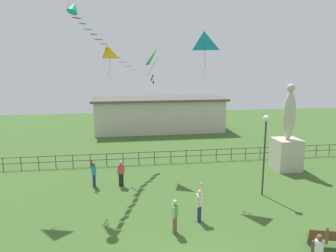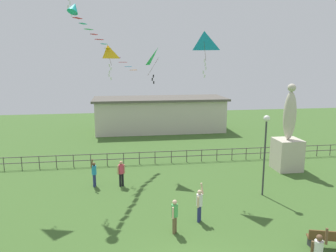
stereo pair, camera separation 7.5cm
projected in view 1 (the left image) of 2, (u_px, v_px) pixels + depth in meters
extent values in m
cube|color=beige|center=(286.00, 154.00, 23.46)|extent=(1.76, 1.76, 2.23)
ellipsoid|color=beige|center=(289.00, 116.00, 22.91)|extent=(0.90, 0.76, 3.39)
sphere|color=beige|center=(291.00, 88.00, 22.54)|extent=(0.56, 0.56, 0.56)
cylinder|color=#38383D|center=(264.00, 159.00, 18.68)|extent=(0.10, 0.10, 4.37)
sphere|color=white|center=(266.00, 118.00, 18.23)|extent=(0.36, 0.36, 0.36)
cube|color=brown|center=(326.00, 237.00, 13.62)|extent=(1.55, 0.83, 0.06)
cube|color=brown|center=(328.00, 235.00, 13.40)|extent=(1.45, 0.50, 0.36)
cube|color=#333338|center=(311.00, 241.00, 13.75)|extent=(0.08, 0.36, 0.45)
cylinder|color=navy|center=(200.00, 213.00, 15.94)|extent=(0.14, 0.14, 0.82)
cylinder|color=navy|center=(199.00, 214.00, 15.79)|extent=(0.14, 0.14, 0.82)
cylinder|color=white|center=(200.00, 200.00, 15.73)|extent=(0.30, 0.30, 0.58)
sphere|color=beige|center=(200.00, 192.00, 15.65)|extent=(0.22, 0.22, 0.22)
cylinder|color=beige|center=(202.00, 189.00, 15.79)|extent=(0.20, 0.17, 0.56)
cylinder|color=beige|center=(198.00, 202.00, 15.56)|extent=(0.09, 0.09, 0.55)
cylinder|color=brown|center=(174.00, 225.00, 14.72)|extent=(0.14, 0.14, 0.81)
cylinder|color=brown|center=(175.00, 224.00, 14.86)|extent=(0.14, 0.14, 0.81)
cylinder|color=#4CB259|center=(175.00, 210.00, 14.66)|extent=(0.29, 0.29, 0.57)
sphere|color=beige|center=(175.00, 202.00, 14.58)|extent=(0.22, 0.22, 0.22)
cylinder|color=beige|center=(173.00, 213.00, 14.49)|extent=(0.09, 0.09, 0.54)
cylinder|color=beige|center=(177.00, 209.00, 14.84)|extent=(0.09, 0.09, 0.54)
cylinder|color=navy|center=(94.00, 181.00, 20.21)|extent=(0.13, 0.13, 0.78)
cylinder|color=navy|center=(95.00, 180.00, 20.36)|extent=(0.13, 0.13, 0.78)
cylinder|color=#268CBF|center=(94.00, 170.00, 20.16)|extent=(0.29, 0.29, 0.56)
sphere|color=brown|center=(93.00, 164.00, 20.08)|extent=(0.21, 0.21, 0.21)
cylinder|color=brown|center=(91.00, 163.00, 19.88)|extent=(0.21, 0.14, 0.53)
cylinder|color=brown|center=(95.00, 170.00, 20.35)|extent=(0.09, 0.09, 0.53)
cylinder|color=white|center=(319.00, 248.00, 11.59)|extent=(0.31, 0.31, 0.60)
sphere|color=brown|center=(320.00, 237.00, 11.51)|extent=(0.23, 0.23, 0.23)
cylinder|color=brown|center=(327.00, 236.00, 11.38)|extent=(0.16, 0.20, 0.58)
cylinder|color=brown|center=(312.00, 248.00, 11.66)|extent=(0.09, 0.09, 0.57)
cylinder|color=black|center=(120.00, 180.00, 20.30)|extent=(0.14, 0.14, 0.82)
cylinder|color=black|center=(122.00, 180.00, 20.38)|extent=(0.14, 0.14, 0.82)
cylinder|color=#D83F59|center=(121.00, 169.00, 20.20)|extent=(0.30, 0.30, 0.58)
sphere|color=tan|center=(121.00, 163.00, 20.12)|extent=(0.22, 0.22, 0.22)
cylinder|color=tan|center=(118.00, 170.00, 20.11)|extent=(0.09, 0.09, 0.55)
cylinder|color=tan|center=(124.00, 169.00, 20.31)|extent=(0.09, 0.09, 0.55)
pyramid|color=#1EB759|center=(158.00, 58.00, 22.46)|extent=(1.02, 1.00, 1.22)
cylinder|color=#4C381E|center=(153.00, 67.00, 22.66)|extent=(0.75, 0.30, 1.23)
cube|color=black|center=(153.00, 76.00, 22.79)|extent=(0.10, 0.03, 0.20)
cube|color=black|center=(152.00, 79.00, 22.78)|extent=(0.09, 0.05, 0.20)
cube|color=black|center=(153.00, 82.00, 22.89)|extent=(0.08, 0.01, 0.20)
pyramid|color=yellow|center=(107.00, 52.00, 22.19)|extent=(1.08, 1.06, 0.91)
cylinder|color=#4C381E|center=(109.00, 59.00, 22.18)|extent=(0.27, 0.27, 0.91)
cube|color=white|center=(109.00, 66.00, 22.23)|extent=(0.09, 0.03, 0.20)
cube|color=white|center=(110.00, 69.00, 22.34)|extent=(0.12, 0.03, 0.21)
cube|color=white|center=(109.00, 72.00, 22.31)|extent=(0.10, 0.03, 0.20)
cube|color=white|center=(108.00, 75.00, 22.33)|extent=(0.10, 0.03, 0.21)
cube|color=white|center=(111.00, 79.00, 22.46)|extent=(0.11, 0.01, 0.21)
pyramid|color=#198CD1|center=(204.00, 42.00, 18.59)|extent=(1.31, 1.05, 1.06)
cylinder|color=#4C381E|center=(205.00, 51.00, 18.95)|extent=(0.28, 0.51, 1.06)
cube|color=white|center=(204.00, 61.00, 19.06)|extent=(0.10, 0.03, 0.21)
cube|color=white|center=(205.00, 65.00, 19.12)|extent=(0.11, 0.04, 0.21)
cube|color=white|center=(206.00, 68.00, 19.20)|extent=(0.10, 0.02, 0.20)
cube|color=white|center=(203.00, 72.00, 19.13)|extent=(0.10, 0.01, 0.20)
cube|color=white|center=(204.00, 76.00, 19.23)|extent=(0.11, 0.04, 0.21)
cube|color=white|center=(69.00, 3.00, 19.34)|extent=(0.08, 0.04, 0.20)
cube|color=white|center=(68.00, 7.00, 19.31)|extent=(0.08, 0.05, 0.20)
cube|color=white|center=(69.00, 11.00, 19.40)|extent=(0.11, 0.03, 0.21)
cube|color=white|center=(71.00, 15.00, 19.49)|extent=(0.11, 0.02, 0.21)
cone|color=#19B2B2|center=(73.00, 8.00, 17.73)|extent=(0.95, 0.99, 0.77)
cube|color=red|center=(77.00, 18.00, 18.12)|extent=(0.48, 0.66, 0.03)
cube|color=#19B2B2|center=(83.00, 24.00, 18.74)|extent=(0.42, 0.66, 0.03)
cube|color=#1EB759|center=(88.00, 29.00, 19.37)|extent=(0.53, 0.65, 0.03)
cube|color=red|center=(94.00, 34.00, 19.98)|extent=(0.43, 0.66, 0.03)
cube|color=red|center=(99.00, 39.00, 20.60)|extent=(0.53, 0.64, 0.03)
cube|color=#19B2B2|center=(104.00, 44.00, 21.22)|extent=(0.43, 0.66, 0.03)
cube|color=yellow|center=(107.00, 48.00, 21.86)|extent=(0.45, 0.66, 0.03)
cube|color=#B22DB2|center=(111.00, 53.00, 22.49)|extent=(0.49, 0.65, 0.03)
cube|color=#B22DB2|center=(116.00, 58.00, 23.10)|extent=(0.56, 0.63, 0.03)
cube|color=red|center=(122.00, 62.00, 23.65)|extent=(0.62, 0.58, 0.03)
cube|color=#198CD1|center=(128.00, 67.00, 24.22)|extent=(0.55, 0.64, 0.03)
cube|color=orange|center=(133.00, 70.00, 24.78)|extent=(0.59, 0.61, 0.03)
cylinder|color=#4C4742|center=(3.00, 164.00, 23.29)|extent=(0.06, 0.06, 0.95)
cylinder|color=#4C4742|center=(21.00, 163.00, 23.46)|extent=(0.06, 0.06, 0.95)
cylinder|color=#4C4742|center=(38.00, 162.00, 23.64)|extent=(0.06, 0.06, 0.95)
cylinder|color=#4C4742|center=(56.00, 162.00, 23.82)|extent=(0.06, 0.06, 0.95)
cylinder|color=#4C4742|center=(73.00, 161.00, 23.99)|extent=(0.06, 0.06, 0.95)
cylinder|color=#4C4742|center=(90.00, 160.00, 24.18)|extent=(0.06, 0.06, 0.95)
cylinder|color=#4C4742|center=(107.00, 160.00, 24.35)|extent=(0.06, 0.06, 0.95)
cylinder|color=#4C4742|center=(123.00, 159.00, 24.53)|extent=(0.06, 0.06, 0.95)
cylinder|color=#4C4742|center=(139.00, 158.00, 24.70)|extent=(0.06, 0.06, 0.95)
cylinder|color=#4C4742|center=(155.00, 157.00, 24.88)|extent=(0.06, 0.06, 0.95)
cylinder|color=#4C4742|center=(171.00, 157.00, 25.06)|extent=(0.06, 0.06, 0.95)
cylinder|color=#4C4742|center=(186.00, 156.00, 25.24)|extent=(0.06, 0.06, 0.95)
cylinder|color=#4C4742|center=(201.00, 155.00, 25.41)|extent=(0.06, 0.06, 0.95)
cylinder|color=#4C4742|center=(216.00, 155.00, 25.59)|extent=(0.06, 0.06, 0.95)
cylinder|color=#4C4742|center=(231.00, 154.00, 25.77)|extent=(0.06, 0.06, 0.95)
cylinder|color=#4C4742|center=(246.00, 154.00, 25.94)|extent=(0.06, 0.06, 0.95)
cylinder|color=#4C4742|center=(260.00, 153.00, 26.12)|extent=(0.06, 0.06, 0.95)
cylinder|color=#4C4742|center=(274.00, 152.00, 26.29)|extent=(0.06, 0.06, 0.95)
cylinder|color=#4C4742|center=(288.00, 152.00, 26.47)|extent=(0.06, 0.06, 0.95)
cylinder|color=#4C4742|center=(303.00, 151.00, 26.65)|extent=(0.06, 0.06, 0.95)
cylinder|color=#4C4742|center=(316.00, 150.00, 26.83)|extent=(0.06, 0.06, 0.95)
cylinder|color=#4C4742|center=(329.00, 150.00, 27.00)|extent=(0.06, 0.06, 0.95)
cube|color=#4C4742|center=(154.00, 152.00, 24.78)|extent=(36.00, 0.05, 0.05)
cube|color=#4C4742|center=(154.00, 157.00, 24.87)|extent=(36.00, 0.05, 0.05)
cube|color=beige|center=(159.00, 115.00, 36.54)|extent=(13.92, 4.82, 3.47)
cube|color=#59544C|center=(159.00, 99.00, 36.18)|extent=(14.52, 5.42, 0.24)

